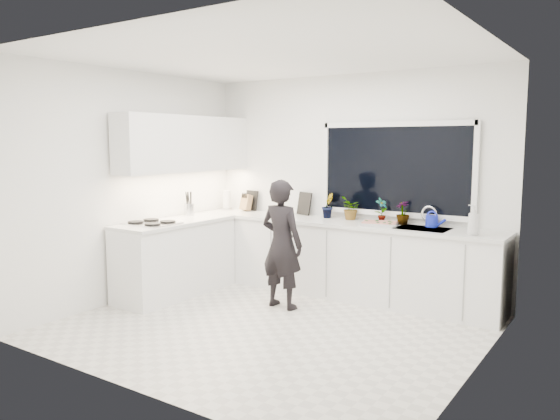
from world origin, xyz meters
The scene contains 25 objects.
floor centered at (0.00, 0.00, -0.01)m, with size 4.00×3.50×0.02m, color beige.
wall_back centered at (0.00, 1.76, 1.35)m, with size 4.00×0.02×2.70m, color white.
wall_left centered at (-2.01, 0.00, 1.35)m, with size 0.02×3.50×2.70m, color white.
wall_right centered at (2.01, 0.00, 1.35)m, with size 0.02×3.50×2.70m, color white.
ceiling centered at (0.00, 0.00, 2.71)m, with size 4.00×3.50×0.02m, color white.
window centered at (0.60, 1.73, 1.55)m, with size 1.80×0.02×1.00m, color black.
base_cabinets_back centered at (0.00, 1.45, 0.44)m, with size 3.92×0.58×0.88m, color white.
base_cabinets_left centered at (-1.67, 0.35, 0.44)m, with size 0.58×1.60×0.88m, color white.
countertop_back centered at (0.00, 1.44, 0.90)m, with size 3.94×0.62×0.04m, color silver.
countertop_left centered at (-1.67, 0.35, 0.90)m, with size 0.62×1.60×0.04m, color silver.
upper_cabinets centered at (-1.79, 0.70, 1.85)m, with size 0.34×2.10×0.70m, color white.
sink centered at (1.05, 1.45, 0.87)m, with size 0.58×0.42×0.14m, color silver.
faucet centered at (1.05, 1.65, 1.03)m, with size 0.03×0.03×0.22m, color silver.
stovetop centered at (-1.69, 0.00, 0.94)m, with size 0.56×0.48×0.03m, color black.
person centered at (-0.28, 0.63, 0.73)m, with size 0.53×0.35×1.46m, color black.
pizza_tray centered at (0.55, 1.42, 0.94)m, with size 0.42×0.31×0.03m, color silver.
pizza centered at (0.55, 1.42, 0.95)m, with size 0.38×0.27×0.01m, color red.
watering_can centered at (1.10, 1.61, 0.98)m, with size 0.14×0.14×0.13m, color #1524C6.
paper_towel_roll centered at (-1.83, 1.55, 1.05)m, with size 0.11×0.11×0.26m, color silver.
knife_block centered at (-1.52, 1.59, 1.03)m, with size 0.13×0.10×0.22m, color brown.
utensil_crock centered at (-1.85, 0.80, 1.00)m, with size 0.13×0.13×0.16m, color silver.
picture_frame_large centered at (-1.50, 1.69, 1.06)m, with size 0.22×0.02×0.28m, color black.
picture_frame_small centered at (-0.63, 1.69, 1.07)m, with size 0.25×0.02×0.30m, color black.
herb_plants centered at (0.19, 1.61, 1.07)m, with size 1.19×0.33×0.31m.
soap_bottles centered at (1.63, 1.30, 1.06)m, with size 0.13×0.13×0.31m.
Camera 1 is at (3.07, -4.40, 1.87)m, focal length 35.00 mm.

